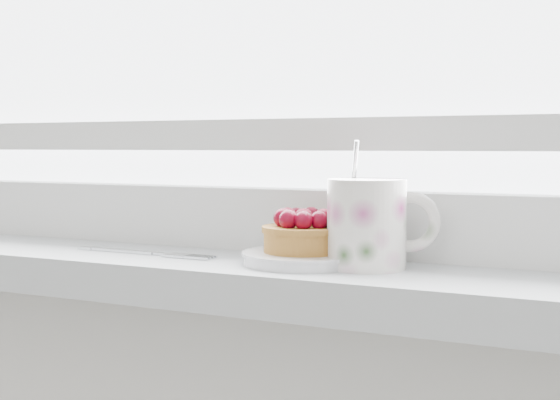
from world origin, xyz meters
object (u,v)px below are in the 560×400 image
Objects in this scene: raspberry_tart at (304,232)px; floral_mug at (370,222)px; fork at (143,252)px; saucer at (304,258)px.

raspberry_tart is 0.07m from floral_mug.
floral_mug is 0.26m from fork.
saucer reaches higher than fork.
raspberry_tart is at bearing -177.10° from floral_mug.
floral_mug is (0.07, 0.00, 0.04)m from saucer.
floral_mug reaches higher than fork.
raspberry_tart reaches higher than fork.
raspberry_tart is (-0.00, -0.00, 0.03)m from saucer.
fork is at bearing -175.98° from saucer.
raspberry_tart is 0.68× the size of floral_mug.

